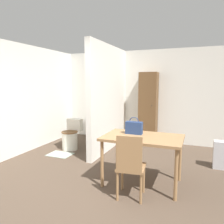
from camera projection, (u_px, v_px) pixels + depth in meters
ground_plane at (71, 205)px, 2.92m from camera, size 16.00×16.00×0.00m
wall_back at (141, 96)px, 6.11m from camera, size 5.42×0.12×2.50m
wall_left at (29, 98)px, 5.24m from camera, size 0.12×4.59×2.50m
partition_wall at (109, 98)px, 5.26m from camera, size 0.12×2.12×2.50m
dining_table at (143, 141)px, 3.47m from camera, size 1.23×0.79×0.79m
wooden_chair at (130, 165)px, 3.03m from camera, size 0.43×0.43×0.93m
toilet at (71, 136)px, 5.37m from camera, size 0.39×0.54×0.73m
handbag at (134, 128)px, 3.61m from camera, size 0.28×0.11×0.29m
wooden_cabinet at (148, 108)px, 5.82m from camera, size 0.47×0.37×1.90m
bath_mat at (60, 154)px, 4.97m from camera, size 0.53×0.40×0.01m
space_heater at (221, 155)px, 4.16m from camera, size 0.27×0.21×0.53m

